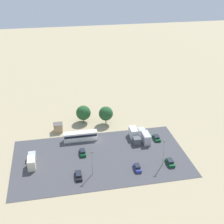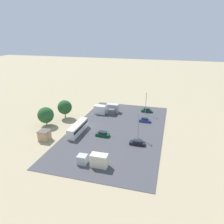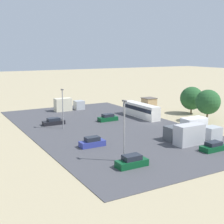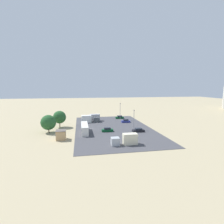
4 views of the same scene
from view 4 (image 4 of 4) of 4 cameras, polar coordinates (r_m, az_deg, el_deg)
ground_plane at (r=73.04m, az=-7.46°, el=-5.58°), size 400.00×400.00×0.00m
parking_lot_surface at (r=74.20m, az=0.38°, el=-5.25°), size 56.03×31.18×0.08m
shed_building at (r=60.66m, az=-16.33°, el=-7.20°), size 3.46×3.23×3.15m
bus at (r=67.53m, az=-8.95°, el=-5.18°), size 11.93×2.53×3.21m
parked_car_0 at (r=95.58m, az=2.48°, el=-1.74°), size 1.87×4.40×1.64m
parked_car_1 at (r=85.42m, az=4.50°, el=-2.97°), size 1.72×4.22×1.62m
parked_car_2 at (r=68.29m, az=-1.53°, el=-5.85°), size 1.83×4.40×1.59m
parked_car_3 at (r=68.68m, az=8.60°, el=-5.91°), size 1.88×4.59×1.46m
parked_car_4 at (r=93.96m, az=-6.51°, el=-2.01°), size 1.94×4.29×1.43m
parked_truck_0 at (r=89.55m, az=-6.60°, el=-1.90°), size 2.38×9.24×3.42m
parked_truck_1 at (r=53.40m, az=4.54°, el=-8.98°), size 2.32×7.94×3.34m
parked_truck_2 at (r=86.12m, az=-7.41°, el=-2.30°), size 2.45×8.45×3.48m
tree_near_shed at (r=78.27m, az=-16.76°, el=-1.62°), size 5.47×5.47×7.16m
tree_apron_mid at (r=70.70m, az=-20.06°, el=-3.22°), size 5.72×5.72×6.80m
light_pole_lot_centre at (r=71.63m, az=7.16°, el=-2.16°), size 0.90×0.28×7.99m
light_pole_lot_edge at (r=92.62m, az=2.68°, el=0.51°), size 0.90×0.28×8.72m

